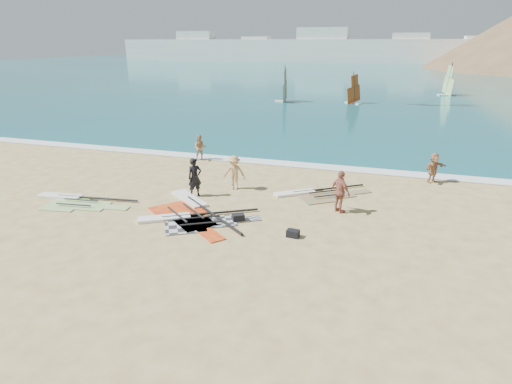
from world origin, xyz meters
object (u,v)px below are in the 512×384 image
(beachgoer_right, at_px, (434,168))
(beachgoer_left, at_px, (200,148))
(beachgoer_mid, at_px, (234,173))
(beachgoer_back, at_px, (340,192))
(person_wetsuit, at_px, (195,177))
(rig_grey, at_px, (189,220))
(rig_red, at_px, (191,209))
(rig_green, at_px, (74,201))
(rig_orange, at_px, (316,194))
(gear_bag_near, at_px, (238,218))
(gear_bag_far, at_px, (293,233))

(beachgoer_right, bearing_deg, beachgoer_left, 131.33)
(beachgoer_mid, height_order, beachgoer_back, beachgoer_back)
(person_wetsuit, bearing_deg, rig_grey, -116.85)
(beachgoer_left, bearing_deg, rig_red, -88.90)
(rig_green, bearing_deg, person_wetsuit, 18.67)
(rig_red, height_order, beachgoer_left, beachgoer_left)
(person_wetsuit, xyz_separation_m, beachgoer_mid, (1.49, 1.58, -0.07))
(rig_orange, distance_m, beachgoer_mid, 4.33)
(rig_orange, xyz_separation_m, beachgoer_back, (1.42, -1.97, 0.92))
(rig_grey, relative_size, beachgoer_back, 2.67)
(rig_orange, distance_m, beachgoer_back, 2.60)
(gear_bag_near, bearing_deg, rig_grey, -162.01)
(rig_grey, distance_m, beachgoer_right, 13.70)
(beachgoer_mid, bearing_deg, person_wetsuit, -137.91)
(rig_green, bearing_deg, beachgoer_back, 4.53)
(beachgoer_left, xyz_separation_m, beachgoer_right, (14.06, -0.32, -0.00))
(rig_grey, xyz_separation_m, beachgoer_back, (6.02, 3.03, 0.92))
(beachgoer_mid, height_order, beachgoer_right, beachgoer_mid)
(rig_grey, distance_m, beachgoer_mid, 4.67)
(gear_bag_near, distance_m, gear_bag_far, 2.73)
(beachgoer_right, bearing_deg, rig_orange, 167.45)
(gear_bag_far, xyz_separation_m, beachgoer_right, (5.71, 9.13, 0.69))
(rig_orange, xyz_separation_m, beachgoer_mid, (-4.22, -0.42, 0.86))
(rig_red, xyz_separation_m, gear_bag_near, (2.52, -0.52, 0.11))
(rig_orange, relative_size, person_wetsuit, 2.43)
(rig_orange, bearing_deg, beachgoer_mid, 149.89)
(rig_grey, xyz_separation_m, beachgoer_mid, (0.37, 4.57, 0.86))
(rig_red, xyz_separation_m, beachgoer_mid, (0.89, 3.40, 0.86))
(beachgoer_back, bearing_deg, gear_bag_far, 106.03)
(beachgoer_left, height_order, beachgoer_right, beachgoer_left)
(rig_orange, relative_size, beachgoer_right, 2.85)
(rig_green, bearing_deg, beachgoer_right, 19.81)
(rig_green, height_order, rig_orange, rig_green)
(rig_red, bearing_deg, rig_green, -133.73)
(rig_green, xyz_separation_m, beachgoer_left, (2.63, 8.85, 0.79))
(gear_bag_far, bearing_deg, gear_bag_near, 162.72)
(rig_green, height_order, beachgoer_mid, beachgoer_mid)
(rig_green, xyz_separation_m, beachgoer_back, (12.39, 2.59, 0.92))
(rig_green, relative_size, gear_bag_far, 10.82)
(beachgoer_mid, relative_size, beachgoer_back, 0.93)
(rig_green, distance_m, beachgoer_right, 18.76)
(rig_green, relative_size, beachgoer_right, 3.16)
(rig_orange, xyz_separation_m, rig_red, (-5.11, -3.83, 0.00))
(beachgoer_left, bearing_deg, person_wetsuit, -87.98)
(gear_bag_far, bearing_deg, rig_orange, 90.17)
(gear_bag_near, distance_m, beachgoer_back, 4.73)
(gear_bag_near, xyz_separation_m, person_wetsuit, (-3.13, 2.34, 0.81))
(rig_red, distance_m, beachgoer_right, 13.37)
(rig_grey, distance_m, person_wetsuit, 3.33)
(rig_red, bearing_deg, rig_orange, 75.99)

